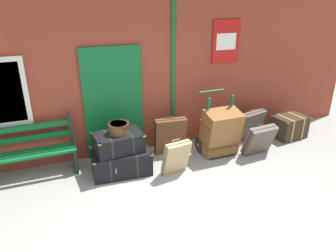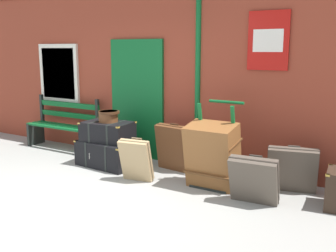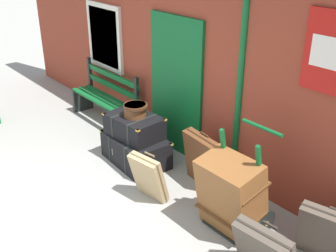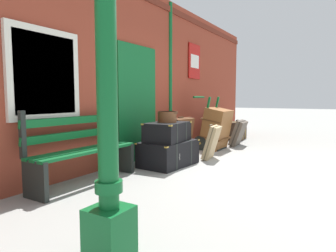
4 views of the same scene
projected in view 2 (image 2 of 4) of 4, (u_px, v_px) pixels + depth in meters
ground_plane at (52, 204)px, 5.00m from camera, size 60.00×60.00×0.00m
brick_facade at (160, 68)px, 6.88m from camera, size 10.40×0.35×3.20m
platform_bench at (64, 126)px, 7.75m from camera, size 1.60×0.43×1.01m
steamer_trunk_base at (109, 153)px, 6.65m from camera, size 1.05×0.72×0.43m
steamer_trunk_middle at (108, 131)px, 6.59m from camera, size 0.85×0.61×0.33m
round_hatbox at (109, 116)px, 6.54m from camera, size 0.35×0.34×0.19m
porters_trolley at (217, 166)px, 5.72m from camera, size 0.71×0.62×1.19m
large_brown_trunk at (213, 155)px, 5.53m from camera, size 0.70×0.59×0.94m
suitcase_caramel at (254, 180)px, 4.96m from camera, size 0.63×0.40×0.63m
suitcase_brown at (174, 148)px, 6.34m from camera, size 0.63×0.32×0.77m
suitcase_oxblood at (292, 170)px, 5.39m from camera, size 0.70×0.42×0.65m
suitcase_umber at (136, 160)px, 5.82m from camera, size 0.50×0.36×0.66m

